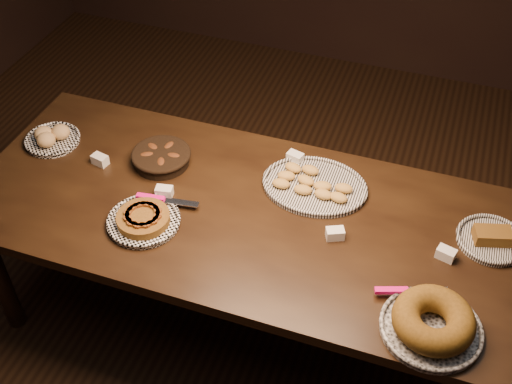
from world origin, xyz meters
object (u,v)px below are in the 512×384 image
(apple_tart_plate, at_px, (144,219))
(madeleine_platter, at_px, (314,185))
(buffet_table, at_px, (252,225))
(bundt_cake_plate, at_px, (432,322))

(apple_tart_plate, xyz_separation_m, madeleine_platter, (0.59, 0.43, -0.00))
(buffet_table, bearing_deg, apple_tart_plate, -152.49)
(apple_tart_plate, bearing_deg, buffet_table, 18.03)
(bundt_cake_plate, bearing_deg, buffet_table, 174.08)
(buffet_table, distance_m, madeleine_platter, 0.31)
(buffet_table, relative_size, apple_tart_plate, 7.32)
(apple_tart_plate, relative_size, madeleine_platter, 0.73)
(apple_tart_plate, distance_m, bundt_cake_plate, 1.17)
(bundt_cake_plate, bearing_deg, madeleine_platter, 153.26)
(apple_tart_plate, height_order, bundt_cake_plate, bundt_cake_plate)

